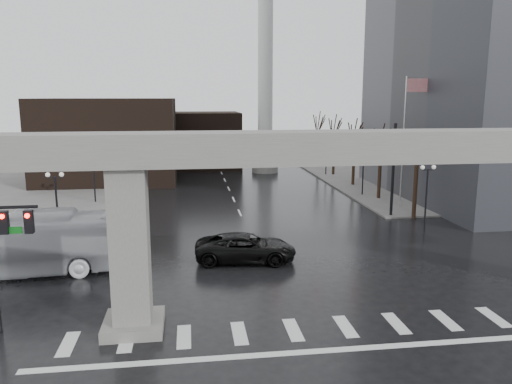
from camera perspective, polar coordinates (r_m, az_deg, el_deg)
The scene contains 22 objects.
ground at distance 23.88m, azimuth 3.75°, elevation -14.39°, with size 160.00×160.00×0.00m, color black.
sidewalk_ne at distance 65.53m, azimuth 20.00°, elevation 1.29°, with size 28.00×36.00×0.15m, color slate.
elevated_guideway at distance 22.15m, azimuth 7.18°, elevation 2.21°, with size 48.00×2.60×8.70m.
building_far_left at distance 64.09m, azimuth -16.43°, elevation 5.74°, with size 16.00×14.00×10.00m, color black.
building_far_mid at distance 73.46m, azimuth -5.89°, elevation 5.93°, with size 10.00×10.00×8.00m, color black.
smokestack at distance 68.04m, azimuth 1.08°, elevation 13.48°, with size 3.60×3.60×30.00m.
signal_mast_arm at distance 42.37m, azimuth 10.76°, elevation 4.75°, with size 12.12×0.43×8.00m.
signal_left_pole at distance 23.82m, azimuth -26.78°, elevation -5.18°, with size 2.30×0.30×6.00m.
flagpole_assembly at distance 47.52m, azimuth 16.88°, elevation 7.17°, with size 2.06×0.12×12.00m.
lamp_right_0 at distance 40.02m, azimuth 18.95°, elevation 0.59°, with size 1.22×0.32×5.11m.
lamp_right_1 at distance 52.75m, azimuth 12.17°, elevation 3.27°, with size 1.22×0.32×5.11m.
lamp_right_2 at distance 65.99m, azimuth 8.06°, elevation 4.88°, with size 1.22×0.32×5.11m.
lamp_left_0 at distance 36.93m, azimuth -21.87°, elevation -0.42°, with size 1.22×0.32×5.11m.
lamp_left_1 at distance 50.44m, azimuth -18.09°, elevation 2.65°, with size 1.22×0.32×5.11m.
lamp_left_2 at distance 64.16m, azimuth -15.91°, elevation 4.40°, with size 1.22×0.32×5.11m.
tree_right_0 at distance 44.14m, azimuth 17.78°, elevation 0.66°, with size 1.09×1.58×7.50m.
tree_right_1 at distance 51.36m, azimuth 13.98°, elevation 2.30°, with size 1.09×1.61×7.67m.
tree_right_2 at distance 58.79m, azimuth 11.12°, elevation 3.52°, with size 1.10×1.63×7.85m.
tree_right_3 at distance 66.35m, azimuth 8.90°, elevation 4.45°, with size 1.11×1.66×8.02m.
tree_right_4 at distance 74.00m, azimuth 7.13°, elevation 5.19°, with size 1.12×1.69×8.19m.
pickup_truck at distance 31.42m, azimuth -1.19°, elevation -6.39°, with size 2.89×6.28×1.74m, color black.
city_bus at distance 32.02m, azimuth -25.40°, elevation -5.38°, with size 3.05×13.02×3.63m, color silver.
Camera 1 is at (-4.41, -21.16, 10.15)m, focal length 35.00 mm.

